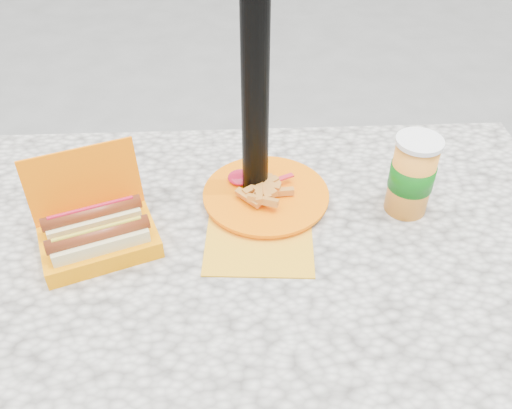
{
  "coord_description": "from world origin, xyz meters",
  "views": [
    {
      "loc": [
        -0.04,
        -0.68,
        1.44
      ],
      "look_at": [
        -0.0,
        0.07,
        0.8
      ],
      "focal_mm": 38.0,
      "sensor_mm": 36.0,
      "label": 1
    }
  ],
  "objects_px": {
    "umbrella_pole": "(255,23)",
    "hotdog_box": "(97,232)",
    "fries_plate": "(264,197)",
    "soda_cup": "(412,175)"
  },
  "relations": [
    {
      "from": "fries_plate",
      "to": "soda_cup",
      "type": "xyz_separation_m",
      "value": [
        0.27,
        -0.03,
        0.07
      ]
    },
    {
      "from": "soda_cup",
      "to": "umbrella_pole",
      "type": "bearing_deg",
      "value": 168.23
    },
    {
      "from": "fries_plate",
      "to": "soda_cup",
      "type": "height_order",
      "value": "soda_cup"
    },
    {
      "from": "hotdog_box",
      "to": "fries_plate",
      "type": "bearing_deg",
      "value": 0.04
    },
    {
      "from": "hotdog_box",
      "to": "soda_cup",
      "type": "relative_size",
      "value": 1.5
    },
    {
      "from": "umbrella_pole",
      "to": "soda_cup",
      "type": "relative_size",
      "value": 13.81
    },
    {
      "from": "umbrella_pole",
      "to": "hotdog_box",
      "type": "relative_size",
      "value": 9.2
    },
    {
      "from": "soda_cup",
      "to": "hotdog_box",
      "type": "bearing_deg",
      "value": -172.08
    },
    {
      "from": "hotdog_box",
      "to": "fries_plate",
      "type": "height_order",
      "value": "hotdog_box"
    },
    {
      "from": "hotdog_box",
      "to": "soda_cup",
      "type": "height_order",
      "value": "hotdog_box"
    }
  ]
}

